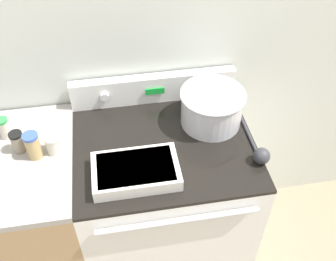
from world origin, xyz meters
TOP-DOWN VIEW (x-y plane):
  - kitchen_wall at (0.00, 0.69)m, footprint 8.00×0.05m
  - stove_range at (0.00, 0.33)m, footprint 0.79×0.68m
  - control_panel at (0.00, 0.63)m, footprint 0.79×0.07m
  - side_counter at (-0.66, 0.33)m, footprint 0.53×0.65m
  - mixing_bowl at (0.23, 0.43)m, footprint 0.29×0.29m
  - casserole_dish at (-0.14, 0.17)m, footprint 0.34×0.21m
  - ladle at (0.38, 0.17)m, footprint 0.07×0.31m
  - spice_jar_white_cap at (-0.46, 0.35)m, footprint 0.06×0.06m
  - spice_jar_blue_cap at (-0.54, 0.34)m, footprint 0.06×0.06m
  - spice_jar_black_cap at (-0.61, 0.38)m, footprint 0.06×0.06m
  - spice_jar_green_cap at (-0.67, 0.47)m, footprint 0.05×0.05m

SIDE VIEW (x-z plane):
  - stove_range at x=0.00m, z-range 0.00..0.94m
  - side_counter at x=-0.66m, z-range 0.00..0.95m
  - ladle at x=0.38m, z-range 0.93..1.00m
  - casserole_dish at x=-0.14m, z-range 0.94..1.00m
  - spice_jar_white_cap at x=-0.46m, z-range 0.95..1.04m
  - spice_jar_black_cap at x=-0.61m, z-range 0.95..1.05m
  - spice_jar_green_cap at x=-0.67m, z-range 0.95..1.05m
  - control_panel at x=0.00m, z-range 0.94..1.08m
  - spice_jar_blue_cap at x=-0.54m, z-range 0.95..1.07m
  - mixing_bowl at x=0.23m, z-range 0.95..1.11m
  - kitchen_wall at x=0.00m, z-range 0.00..2.50m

